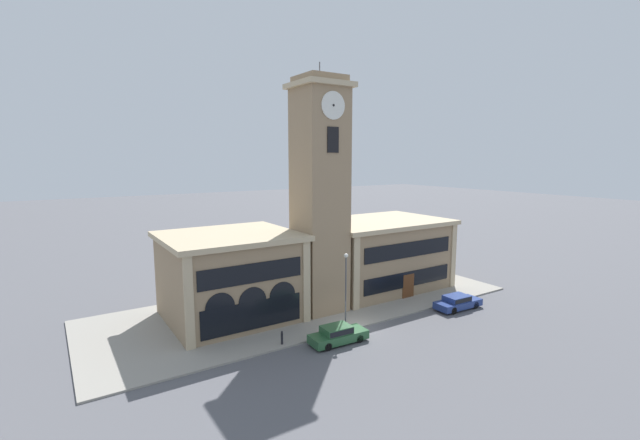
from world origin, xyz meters
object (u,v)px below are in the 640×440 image
object	(u,v)px
parked_car_near	(338,334)
bollard	(282,338)
parked_car_mid	(457,302)
street_lamp	(346,280)

from	to	relation	value
parked_car_near	bollard	distance (m)	4.37
bollard	parked_car_near	bearing A→B (deg)	-25.80
parked_car_near	parked_car_mid	size ratio (longest dim) A/B	0.97
parked_car_near	parked_car_mid	distance (m)	14.14
parked_car_mid	street_lamp	world-z (taller)	street_lamp
parked_car_mid	bollard	size ratio (longest dim) A/B	4.65
street_lamp	bollard	size ratio (longest dim) A/B	6.09
parked_car_mid	street_lamp	xyz separation A→B (m)	(-12.08, 1.77, 3.61)
parked_car_near	parked_car_mid	xyz separation A→B (m)	(14.14, 0.00, -0.02)
parked_car_mid	street_lamp	size ratio (longest dim) A/B	0.76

